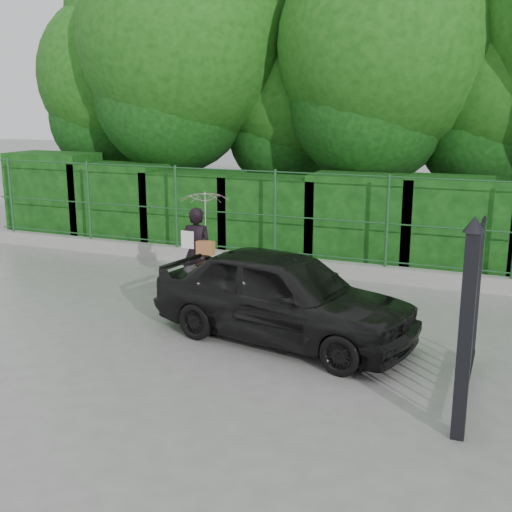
% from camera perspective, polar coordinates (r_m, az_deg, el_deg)
% --- Properties ---
extents(ground, '(80.00, 80.00, 0.00)m').
position_cam_1_polar(ground, '(9.73, -10.08, -7.31)').
color(ground, gray).
extents(kerb, '(14.00, 0.25, 0.30)m').
position_cam_1_polar(kerb, '(13.51, 0.07, -0.47)').
color(kerb, '#9E9E99').
rests_on(kerb, ground).
extents(fence, '(14.13, 0.06, 1.80)m').
position_cam_1_polar(fence, '(13.22, 0.96, 3.86)').
color(fence, '#1E4B25').
rests_on(fence, kerb).
extents(hedge, '(14.20, 1.20, 2.17)m').
position_cam_1_polar(hedge, '(14.24, 1.63, 3.74)').
color(hedge, black).
rests_on(hedge, ground).
extents(trees, '(17.10, 6.15, 8.08)m').
position_cam_1_polar(trees, '(15.88, 8.73, 17.72)').
color(trees, black).
rests_on(trees, ground).
extents(gate, '(0.22, 2.33, 2.36)m').
position_cam_1_polar(gate, '(7.28, 18.46, -5.13)').
color(gate, black).
rests_on(gate, ground).
extents(woman, '(0.92, 0.90, 1.89)m').
position_cam_1_polar(woman, '(11.56, -4.83, 2.57)').
color(woman, black).
rests_on(woman, ground).
extents(car, '(4.21, 2.34, 1.35)m').
position_cam_1_polar(car, '(9.38, 2.43, -3.52)').
color(car, black).
rests_on(car, ground).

